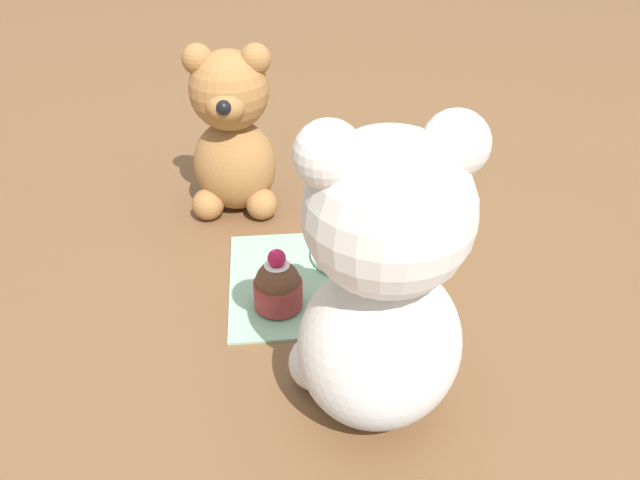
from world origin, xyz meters
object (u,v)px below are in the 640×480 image
Objects in this scene: teddy_bear_tan at (232,134)px; saucer_plate at (350,254)px; teddy_bear_cream at (382,287)px; juice_glass at (413,173)px; cupcake_near_cream_bear at (278,286)px; cupcake_near_tan_bear at (351,233)px.

teddy_bear_tan reaches higher than saucer_plate.
teddy_bear_tan is at bearing -77.00° from teddy_bear_cream.
saucer_plate is at bearing 52.09° from juice_glass.
saucer_plate is (-0.09, -0.08, -0.02)m from cupcake_near_cream_bear.
saucer_plate is (-0.01, -0.23, -0.13)m from teddy_bear_cream.
saucer_plate is (-0.14, 0.14, -0.10)m from teddy_bear_tan.
juice_glass reaches higher than cupcake_near_cream_bear.
cupcake_near_cream_bear is (-0.05, 0.23, -0.08)m from teddy_bear_tan.
teddy_bear_cream is at bearing 87.42° from saucer_plate.
juice_glass is at bearing 3.15° from teddy_bear_tan.
teddy_bear_cream reaches higher than saucer_plate.
teddy_bear_cream is at bearing 118.37° from cupcake_near_cream_bear.
teddy_bear_tan is 3.16× the size of cupcake_near_cream_bear.
cupcake_near_tan_bear is at bearing 52.09° from juice_glass.
teddy_bear_cream is 0.26m from saucer_plate.
saucer_plate is 0.17m from juice_glass.
teddy_bear_tan is 0.21m from cupcake_near_tan_bear.
juice_glass is at bearing -127.91° from saucer_plate.
teddy_bear_tan is 2.99× the size of cupcake_near_tan_bear.
juice_glass is at bearing -127.91° from cupcake_near_tan_bear.
cupcake_near_tan_bear reaches higher than cupcake_near_cream_bear.
cupcake_near_cream_bear is 0.12m from saucer_plate.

